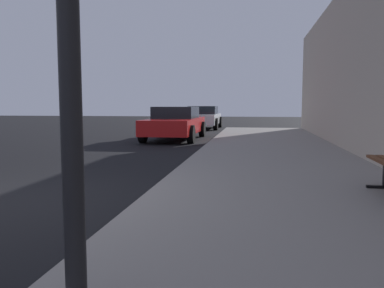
# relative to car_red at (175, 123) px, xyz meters

# --- Properties ---
(sidewalk) EXTENTS (4.00, 32.00, 0.15)m
(sidewalk) POSITION_rel_car_red_xyz_m (3.58, -10.13, -0.57)
(sidewalk) COLOR gray
(sidewalk) RESTS_ON ground_plane
(car_red) EXTENTS (1.96, 4.58, 1.27)m
(car_red) POSITION_rel_car_red_xyz_m (0.00, 0.00, 0.00)
(car_red) COLOR red
(car_red) RESTS_ON ground_plane
(car_white) EXTENTS (1.94, 4.07, 1.27)m
(car_white) POSITION_rel_car_red_xyz_m (0.15, 7.09, -0.00)
(car_white) COLOR white
(car_white) RESTS_ON ground_plane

